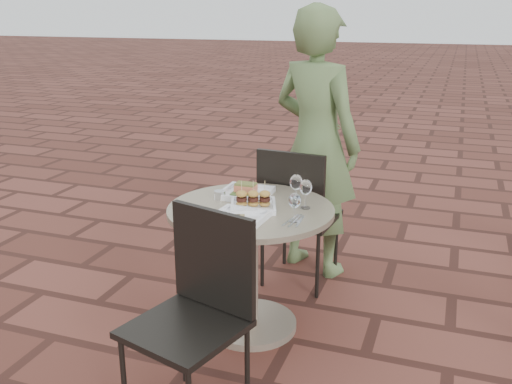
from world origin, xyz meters
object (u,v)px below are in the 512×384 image
(plate_tuna, at_px, (239,217))
(diner, at_px, (316,144))
(chair_far, at_px, (296,207))
(cafe_table, at_px, (251,249))
(chair_near, at_px, (198,299))
(plate_salmon, at_px, (246,192))
(plate_sliders, at_px, (253,202))

(plate_tuna, bearing_deg, diner, 83.96)
(chair_far, bearing_deg, plate_tuna, 89.88)
(cafe_table, distance_m, chair_near, 0.72)
(plate_salmon, relative_size, plate_sliders, 0.90)
(chair_far, distance_m, plate_tuna, 0.82)
(plate_tuna, bearing_deg, plate_sliders, 88.22)
(chair_near, relative_size, plate_tuna, 3.34)
(cafe_table, xyz_separation_m, diner, (0.13, 0.91, 0.41))
(diner, distance_m, plate_tuna, 1.13)
(plate_salmon, xyz_separation_m, plate_tuna, (0.11, -0.39, -0.01))
(cafe_table, relative_size, plate_salmon, 3.30)
(plate_sliders, relative_size, plate_tuna, 1.09)
(chair_far, height_order, plate_tuna, chair_far)
(cafe_table, xyz_separation_m, chair_near, (0.02, -0.72, 0.07))
(cafe_table, distance_m, chair_far, 0.59)
(diner, relative_size, plate_sliders, 5.87)
(plate_sliders, height_order, plate_tuna, plate_sliders)
(chair_near, bearing_deg, plate_tuna, 107.29)
(cafe_table, bearing_deg, chair_near, -88.24)
(cafe_table, relative_size, chair_near, 0.97)
(chair_far, height_order, diner, diner)
(diner, relative_size, plate_tuna, 6.43)
(diner, height_order, plate_sliders, diner)
(plate_sliders, distance_m, plate_tuna, 0.20)
(cafe_table, xyz_separation_m, chair_far, (0.09, 0.58, 0.07))
(plate_sliders, bearing_deg, chair_far, 82.87)
(diner, xyz_separation_m, plate_salmon, (-0.23, -0.73, -0.14))
(cafe_table, xyz_separation_m, plate_sliders, (0.02, -0.01, 0.28))
(cafe_table, height_order, plate_tuna, plate_tuna)
(chair_far, distance_m, chair_near, 1.31)
(plate_salmon, distance_m, plate_tuna, 0.40)
(cafe_table, height_order, plate_sliders, plate_sliders)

